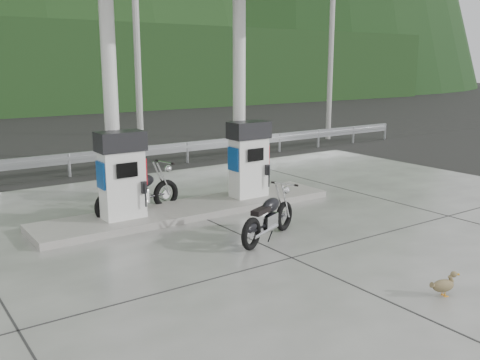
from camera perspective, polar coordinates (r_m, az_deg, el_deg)
ground at (r=10.12m, az=1.86°, el=-6.75°), size 160.00×160.00×0.00m
forecourt_apron at (r=10.11m, az=1.86°, el=-6.70°), size 18.00×14.00×0.02m
pump_island at (r=12.09m, az=-5.24°, el=-3.11°), size 7.00×1.40×0.15m
gas_pump_left at (r=11.18m, az=-12.48°, el=0.51°), size 0.95×0.55×1.80m
gas_pump_right at (r=12.72m, az=0.94°, el=2.22°), size 0.95×0.55×1.80m
canopy_column_left at (r=11.35m, az=-13.64°, el=8.78°), size 0.30×0.30×5.00m
canopy_column_right at (r=12.86m, az=-0.09°, el=9.51°), size 0.30×0.30×5.00m
guardrail at (r=16.87m, az=-14.61°, el=3.10°), size 26.00×0.16×1.42m
road at (r=20.26m, az=-17.98°, el=2.37°), size 60.00×7.00×0.01m
utility_pole_b at (r=18.82m, az=-10.95°, el=14.26°), size 0.22×0.22×8.00m
utility_pole_c at (r=23.97m, az=9.70°, el=13.86°), size 0.22×0.22×8.00m
motorcycle_left at (r=11.98m, az=-10.78°, el=-1.41°), size 2.12×1.01×0.97m
motorcycle_right at (r=10.16m, az=3.06°, el=-4.04°), size 1.87×1.25×0.85m
duck at (r=8.37m, az=20.85°, el=-10.52°), size 0.44×0.24×0.31m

